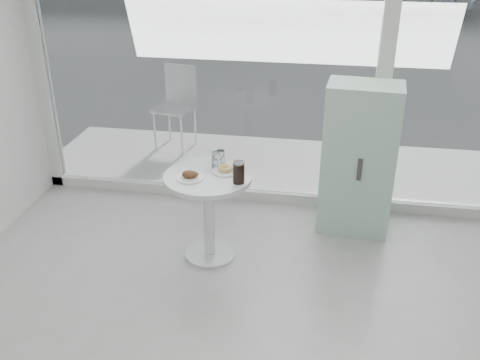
% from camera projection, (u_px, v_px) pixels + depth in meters
% --- Properties ---
extents(room_shell, '(6.00, 6.00, 6.00)m').
position_uv_depth(room_shell, '(178.00, 199.00, 1.56)').
color(room_shell, white).
rests_on(room_shell, ground).
extents(storefront, '(5.00, 0.14, 3.00)m').
position_uv_depth(storefront, '(294.00, 33.00, 4.79)').
color(storefront, silver).
rests_on(storefront, ground).
extents(main_table, '(0.72, 0.72, 0.77)m').
position_uv_depth(main_table, '(208.00, 199.00, 4.42)').
color(main_table, silver).
rests_on(main_table, ground).
extents(patio_deck, '(5.60, 1.60, 0.05)m').
position_uv_depth(patio_deck, '(287.00, 166.00, 6.25)').
color(patio_deck, beige).
rests_on(patio_deck, ground).
extents(street, '(40.00, 24.00, 0.00)m').
position_uv_depth(street, '(321.00, 9.00, 17.05)').
color(street, '#3C3C3C').
rests_on(street, ground).
extents(mint_cabinet, '(0.67, 0.48, 1.39)m').
position_uv_depth(mint_cabinet, '(359.00, 159.00, 4.79)').
color(mint_cabinet, '#82A692').
rests_on(mint_cabinet, ground).
extents(patio_chair, '(0.51, 0.51, 1.00)m').
position_uv_depth(patio_chair, '(177.00, 101.00, 6.55)').
color(patio_chair, silver).
rests_on(patio_chair, patio_deck).
extents(plate_fritter, '(0.21, 0.21, 0.07)m').
position_uv_depth(plate_fritter, '(190.00, 176.00, 4.25)').
color(plate_fritter, white).
rests_on(plate_fritter, main_table).
extents(plate_donut, '(0.22, 0.22, 0.05)m').
position_uv_depth(plate_donut, '(225.00, 170.00, 4.37)').
color(plate_donut, white).
rests_on(plate_donut, main_table).
extents(water_tumbler_a, '(0.08, 0.08, 0.13)m').
position_uv_depth(water_tumbler_a, '(217.00, 161.00, 4.44)').
color(water_tumbler_a, white).
rests_on(water_tumbler_a, main_table).
extents(water_tumbler_b, '(0.07, 0.07, 0.12)m').
position_uv_depth(water_tumbler_b, '(221.00, 158.00, 4.51)').
color(water_tumbler_b, white).
rests_on(water_tumbler_b, main_table).
extents(cola_glass, '(0.09, 0.09, 0.18)m').
position_uv_depth(cola_glass, '(239.00, 173.00, 4.16)').
color(cola_glass, white).
rests_on(cola_glass, main_table).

